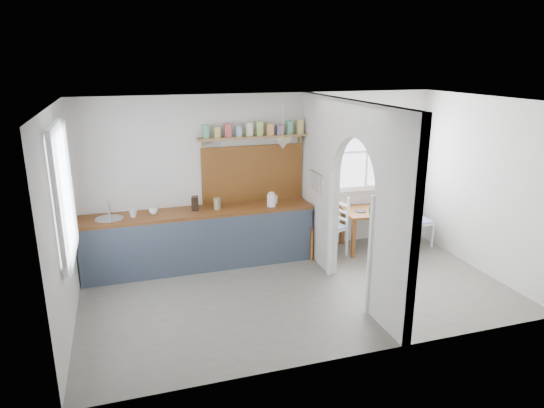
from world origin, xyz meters
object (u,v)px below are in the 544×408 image
object	(u,v)px
chair_right	(418,220)
kettle	(271,199)
vase	(376,200)
dining_table	(376,229)
chair_left	(329,226)

from	to	relation	value
chair_right	kettle	distance (m)	2.65
vase	kettle	bearing A→B (deg)	-175.74
dining_table	chair_left	world-z (taller)	chair_left
chair_right	chair_left	bearing A→B (deg)	87.88
chair_left	chair_right	world-z (taller)	chair_left
kettle	vase	world-z (taller)	kettle
chair_right	kettle	world-z (taller)	kettle
chair_right	vase	distance (m)	0.80
chair_left	chair_right	distance (m)	1.63
chair_left	kettle	world-z (taller)	kettle
dining_table	vase	size ratio (longest dim) A/B	5.92
dining_table	vase	world-z (taller)	vase
chair_right	kettle	xyz separation A→B (m)	(-2.59, 0.14, 0.56)
dining_table	chair_left	xyz separation A→B (m)	(-0.87, -0.00, 0.15)
kettle	dining_table	bearing A→B (deg)	-3.90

